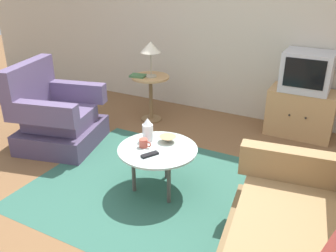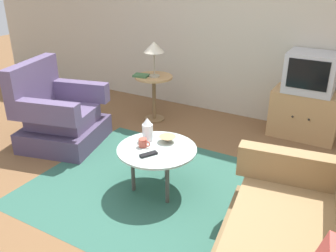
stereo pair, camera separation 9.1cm
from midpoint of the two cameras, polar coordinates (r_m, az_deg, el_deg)
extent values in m
plane|color=brown|center=(3.38, -5.35, -11.04)|extent=(16.00, 16.00, 0.00)
cube|color=#BCB29E|center=(4.95, 9.88, 16.94)|extent=(9.00, 0.12, 2.70)
cube|color=#2D5B4C|center=(3.47, -2.32, -9.89)|extent=(2.32, 1.92, 0.00)
cube|color=#4B3E5C|center=(4.42, -16.79, -1.33)|extent=(1.00, 1.03, 0.24)
cube|color=#5B4C70|center=(4.34, -17.12, 1.18)|extent=(0.79, 0.72, 0.18)
cube|color=#5B4C70|center=(4.40, -21.50, 5.87)|extent=(0.35, 0.86, 0.54)
cube|color=#5B4C70|center=(3.98, -20.00, 1.92)|extent=(0.82, 0.34, 0.23)
cube|color=#5B4C70|center=(4.55, -15.22, 5.27)|extent=(0.82, 0.34, 0.23)
cube|color=#93754C|center=(2.92, 18.79, -5.92)|extent=(0.87, 0.26, 0.25)
cylinder|color=#B2C6C1|center=(3.25, -2.45, -3.66)|extent=(0.72, 0.72, 0.02)
cylinder|color=#4C4742|center=(3.54, -0.97, -5.21)|extent=(0.04, 0.04, 0.42)
cylinder|color=#4C4742|center=(3.36, -6.21, -7.08)|extent=(0.04, 0.04, 0.42)
cylinder|color=#4C4742|center=(3.19, -0.70, -8.81)|extent=(0.04, 0.04, 0.42)
cylinder|color=tan|center=(4.74, -3.34, 7.67)|extent=(0.49, 0.49, 0.02)
cylinder|color=brown|center=(4.84, -3.25, 4.19)|extent=(0.05, 0.05, 0.59)
cylinder|color=brown|center=(4.94, -3.17, 1.12)|extent=(0.27, 0.27, 0.02)
cube|color=tan|center=(4.68, 19.56, 1.99)|extent=(0.77, 0.42, 0.57)
sphere|color=black|center=(4.48, 17.97, 1.62)|extent=(0.02, 0.02, 0.02)
sphere|color=black|center=(4.46, 20.26, 1.17)|extent=(0.02, 0.02, 0.02)
cube|color=#B7B7BC|center=(4.54, 20.49, 8.07)|extent=(0.55, 0.45, 0.46)
cube|color=black|center=(4.31, 20.04, 7.72)|extent=(0.44, 0.01, 0.33)
cylinder|color=#9E937A|center=(4.71, -3.23, 7.83)|extent=(0.14, 0.14, 0.02)
cylinder|color=#9E937A|center=(4.66, -3.27, 9.70)|extent=(0.02, 0.02, 0.30)
cone|color=beige|center=(4.61, -3.34, 12.28)|extent=(0.26, 0.26, 0.13)
cylinder|color=white|center=(3.36, -3.97, -1.05)|extent=(0.10, 0.10, 0.16)
cone|color=white|center=(3.31, -4.03, 0.72)|extent=(0.09, 0.09, 0.07)
cylinder|color=#B74C3D|center=(3.27, -4.69, -2.68)|extent=(0.08, 0.08, 0.08)
torus|color=#B74C3D|center=(3.24, -3.91, -2.88)|extent=(0.06, 0.01, 0.06)
cone|color=tan|center=(3.35, -0.82, -2.08)|extent=(0.16, 0.16, 0.05)
cube|color=black|center=(3.13, -3.71, -4.51)|extent=(0.12, 0.16, 0.02)
cube|color=#3D663D|center=(4.73, -5.30, 7.87)|extent=(0.21, 0.18, 0.03)
camera|label=1|loc=(0.05, -90.77, -0.35)|focal=38.80mm
camera|label=2|loc=(0.05, 89.23, 0.35)|focal=38.80mm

